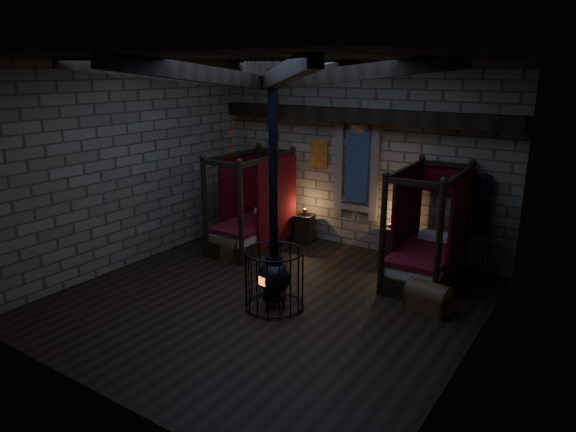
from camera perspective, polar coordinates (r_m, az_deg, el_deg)
The scene contains 8 objects.
room at distance 8.62m, azimuth -2.06°, elevation 14.11°, with size 7.02×7.02×4.29m.
bed_left at distance 11.94m, azimuth -3.86°, elevation -0.96°, with size 1.12×2.10×2.19m.
bed_right at distance 10.40m, azimuth 15.12°, elevation -4.09°, with size 1.19×2.17×2.23m.
trunk_left at distance 11.40m, azimuth -6.65°, elevation -3.38°, with size 0.83×0.56×0.58m.
trunk_right at distance 9.28m, azimuth 15.31°, elevation -8.74°, with size 0.79×0.58×0.53m.
nightstand_left at distance 12.30m, azimuth 1.86°, elevation -1.35°, with size 0.49×0.47×0.83m.
nightstand_right at distance 11.43m, azimuth 11.38°, elevation -2.92°, with size 0.55×0.53×0.80m.
stove at distance 8.90m, azimuth -1.54°, elevation -6.44°, with size 1.03×1.03×4.05m.
Camera 1 is at (5.01, -6.92, 4.05)m, focal length 32.00 mm.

